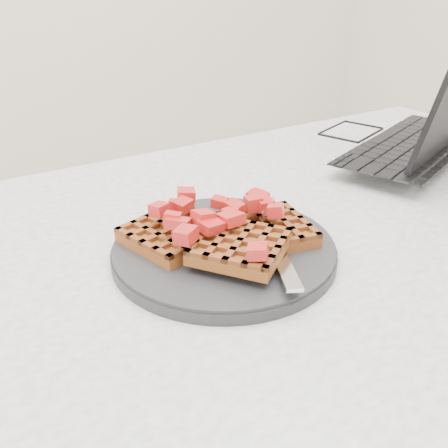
# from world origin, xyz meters

# --- Properties ---
(table) EXTENTS (1.20, 0.80, 0.75)m
(table) POSITION_xyz_m (0.00, 0.00, 0.64)
(table) COLOR silver
(table) RESTS_ON ground
(plate) EXTENTS (0.25, 0.25, 0.02)m
(plate) POSITION_xyz_m (-0.10, 0.04, 0.76)
(plate) COLOR black
(plate) RESTS_ON table
(waffles) EXTENTS (0.21, 0.19, 0.03)m
(waffles) POSITION_xyz_m (-0.10, 0.03, 0.78)
(waffles) COLOR brown
(waffles) RESTS_ON plate
(strawberry_pile) EXTENTS (0.15, 0.15, 0.02)m
(strawberry_pile) POSITION_xyz_m (-0.10, 0.04, 0.80)
(strawberry_pile) COLOR #980504
(strawberry_pile) RESTS_ON waffles
(fork) EXTENTS (0.10, 0.17, 0.02)m
(fork) POSITION_xyz_m (-0.06, -0.00, 0.77)
(fork) COLOR silver
(fork) RESTS_ON plate
(laptop) EXTENTS (0.41, 0.36, 0.24)m
(laptop) POSITION_xyz_m (0.33, 0.17, 0.79)
(laptop) COLOR black
(laptop) RESTS_ON table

